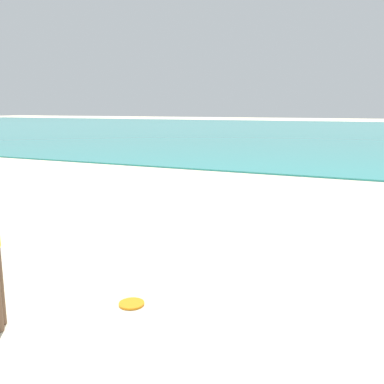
% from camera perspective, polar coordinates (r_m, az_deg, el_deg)
% --- Properties ---
extents(water, '(160.00, 60.00, 0.06)m').
position_cam_1_polar(water, '(44.29, 21.86, 7.47)').
color(water, teal).
rests_on(water, ground).
extents(frisbee, '(0.29, 0.29, 0.03)m').
position_cam_1_polar(frisbee, '(5.16, -8.02, -14.45)').
color(frisbee, orange).
rests_on(frisbee, ground).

